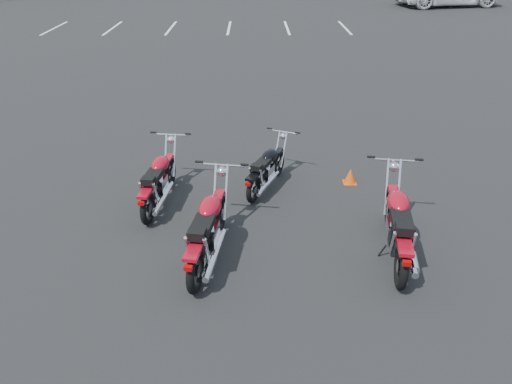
{
  "coord_description": "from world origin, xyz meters",
  "views": [
    {
      "loc": [
        0.13,
        -6.75,
        4.54
      ],
      "look_at": [
        0.2,
        0.6,
        0.65
      ],
      "focal_mm": 35.0,
      "sensor_mm": 36.0,
      "label": 1
    }
  ],
  "objects_px": {
    "motorcycle_second_black": "(267,169)",
    "motorcycle_front_red": "(159,181)",
    "motorcycle_third_red": "(208,230)",
    "motorcycle_rear_red": "(398,225)"
  },
  "relations": [
    {
      "from": "motorcycle_second_black",
      "to": "motorcycle_rear_red",
      "type": "distance_m",
      "value": 3.0
    },
    {
      "from": "motorcycle_third_red",
      "to": "motorcycle_rear_red",
      "type": "relative_size",
      "value": 0.98
    },
    {
      "from": "motorcycle_second_black",
      "to": "motorcycle_third_red",
      "type": "height_order",
      "value": "motorcycle_third_red"
    },
    {
      "from": "motorcycle_second_black",
      "to": "motorcycle_front_red",
      "type": "bearing_deg",
      "value": -163.03
    },
    {
      "from": "motorcycle_rear_red",
      "to": "motorcycle_third_red",
      "type": "bearing_deg",
      "value": -178.31
    },
    {
      "from": "motorcycle_third_red",
      "to": "motorcycle_rear_red",
      "type": "xyz_separation_m",
      "value": [
        2.89,
        0.09,
        0.01
      ]
    },
    {
      "from": "motorcycle_front_red",
      "to": "motorcycle_rear_red",
      "type": "height_order",
      "value": "motorcycle_rear_red"
    },
    {
      "from": "motorcycle_third_red",
      "to": "motorcycle_rear_red",
      "type": "bearing_deg",
      "value": 1.69
    },
    {
      "from": "motorcycle_second_black",
      "to": "motorcycle_third_red",
      "type": "xyz_separation_m",
      "value": [
        -0.95,
        -2.37,
        0.1
      ]
    },
    {
      "from": "motorcycle_second_black",
      "to": "motorcycle_third_red",
      "type": "distance_m",
      "value": 2.55
    }
  ]
}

